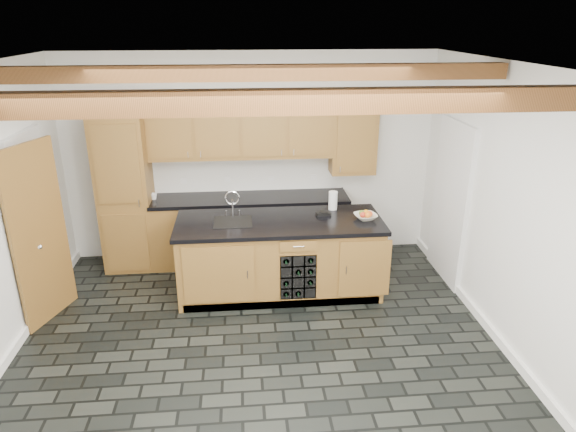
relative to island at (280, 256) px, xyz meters
name	(u,v)px	position (x,y,z in m)	size (l,w,h in m)	color
ground	(260,354)	(-0.31, -1.28, -0.46)	(5.00, 5.00, 0.00)	black
room_shell	(246,195)	(-0.39, -0.75, 1.06)	(5.01, 5.00, 5.00)	white
back_cabinetry	(224,193)	(-0.68, 0.95, 0.51)	(3.65, 0.62, 2.20)	olive
island	(280,256)	(0.00, 0.00, 0.00)	(2.48, 0.96, 0.93)	olive
faucet	(233,218)	(-0.56, 0.05, 0.50)	(0.45, 0.40, 0.34)	black
kitchen_scale	(323,213)	(0.54, 0.14, 0.49)	(0.18, 0.12, 0.05)	black
fruit_bowl	(365,217)	(1.02, -0.03, 0.50)	(0.26, 0.26, 0.07)	beige
fruit_cluster	(366,214)	(1.02, -0.03, 0.53)	(0.16, 0.17, 0.07)	#D54D1C
paper_towel	(333,201)	(0.69, 0.34, 0.58)	(0.11, 0.11, 0.23)	white
mug	(154,196)	(-1.61, 0.93, 0.51)	(0.09, 0.09, 0.08)	white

